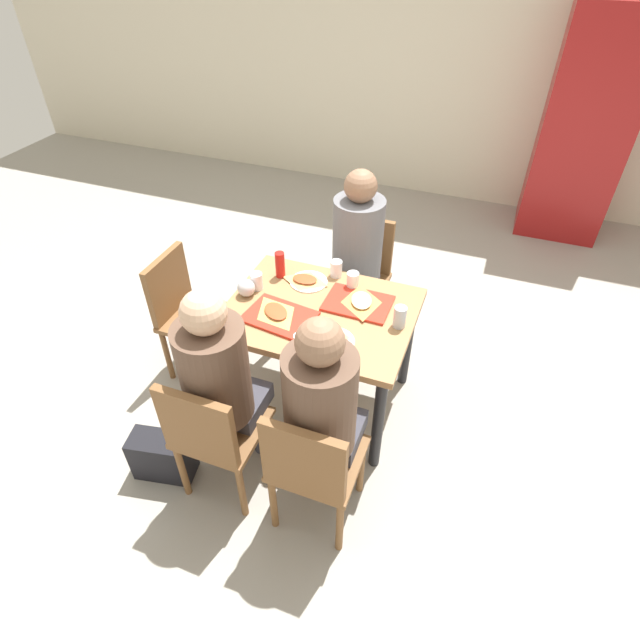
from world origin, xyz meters
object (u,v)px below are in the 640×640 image
object	(u,v)px
plastic_cup_d	(353,280)
handbag	(163,456)
soda_can	(400,317)
paper_plate_near_edge	(333,341)
chair_far_side	(360,270)
pizza_slice_d	(332,336)
chair_left_end	(186,308)
condiment_bottle	(280,265)
tray_red_near	(280,317)
person_in_brown_jacket	(323,406)
plastic_cup_b	(301,343)
pizza_slice_c	(305,280)
tray_red_far	(358,303)
paper_plate_center	(309,282)
chair_near_left	(212,432)
person_far_side	(356,249)
plastic_cup_a	(336,269)
chair_near_right	(312,465)
foil_bundle	(246,288)
pizza_slice_b	(361,301)
plastic_cup_c	(257,281)
drink_fridge	(585,127)
pizza_slice_a	(276,312)
main_table	(320,324)

from	to	relation	value
plastic_cup_d	handbag	bearing A→B (deg)	-123.83
soda_can	paper_plate_near_edge	bearing A→B (deg)	-139.68
chair_far_side	pizza_slice_d	size ratio (longest dim) A/B	4.06
plastic_cup_d	chair_left_end	bearing A→B (deg)	-165.48
paper_plate_near_edge	condiment_bottle	size ratio (longest dim) A/B	1.38
chair_far_side	tray_red_near	size ratio (longest dim) A/B	2.32
person_in_brown_jacket	plastic_cup_b	world-z (taller)	person_in_brown_jacket
pizza_slice_c	condiment_bottle	world-z (taller)	condiment_bottle
plastic_cup_d	tray_red_far	bearing A→B (deg)	-61.15
paper_plate_center	plastic_cup_b	xyz separation A→B (m)	(0.18, -0.56, 0.05)
chair_near_left	person_far_side	distance (m)	1.47
plastic_cup_a	handbag	world-z (taller)	plastic_cup_a
pizza_slice_d	person_in_brown_jacket	bearing A→B (deg)	-75.37
pizza_slice_d	plastic_cup_d	xyz separation A→B (m)	(-0.04, 0.46, 0.03)
chair_left_end	person_in_brown_jacket	distance (m)	1.34
chair_near_right	chair_far_side	distance (m)	1.58
paper_plate_near_edge	soda_can	xyz separation A→B (m)	(0.28, 0.24, 0.06)
person_in_brown_jacket	pizza_slice_c	world-z (taller)	person_in_brown_jacket
chair_left_end	condiment_bottle	world-z (taller)	condiment_bottle
chair_near_left	foil_bundle	distance (m)	0.83
chair_near_right	pizza_slice_c	bearing A→B (deg)	113.36
handbag	foil_bundle	bearing A→B (deg)	77.57
chair_near_right	pizza_slice_b	size ratio (longest dim) A/B	3.03
paper_plate_center	foil_bundle	world-z (taller)	foil_bundle
chair_left_end	plastic_cup_d	world-z (taller)	chair_left_end
chair_far_side	chair_near_left	bearing A→B (deg)	-99.28
plastic_cup_c	drink_fridge	distance (m)	3.29
plastic_cup_a	drink_fridge	xyz separation A→B (m)	(1.36, 2.51, 0.18)
pizza_slice_a	pizza_slice_b	distance (m)	0.47
paper_plate_near_edge	soda_can	size ratio (longest dim) A/B	1.80
condiment_bottle	pizza_slice_b	bearing A→B (deg)	-10.16
paper_plate_near_edge	pizza_slice_b	xyz separation A→B (m)	(0.04, 0.34, 0.02)
plastic_cup_d	drink_fridge	xyz separation A→B (m)	(1.23, 2.59, 0.18)
tray_red_far	pizza_slice_d	bearing A→B (deg)	-96.94
pizza_slice_d	plastic_cup_b	world-z (taller)	plastic_cup_b
chair_left_end	pizza_slice_d	size ratio (longest dim) A/B	4.06
tray_red_far	foil_bundle	distance (m)	0.63
tray_red_near	paper_plate_center	world-z (taller)	tray_red_near
chair_left_end	pizza_slice_c	bearing A→B (deg)	16.27
pizza_slice_c	person_in_brown_jacket	bearing A→B (deg)	-63.31
condiment_bottle	main_table	bearing A→B (deg)	-33.35
pizza_slice_b	plastic_cup_b	xyz separation A→B (m)	(-0.17, -0.46, 0.03)
chair_left_end	plastic_cup_a	distance (m)	0.98
paper_plate_near_edge	handbag	world-z (taller)	paper_plate_near_edge
main_table	chair_left_end	distance (m)	0.90
person_far_side	tray_red_far	size ratio (longest dim) A/B	3.46
tray_red_far	drink_fridge	size ratio (longest dim) A/B	0.19
main_table	foil_bundle	world-z (taller)	foil_bundle
plastic_cup_b	chair_left_end	bearing A→B (deg)	159.86
person_in_brown_jacket	condiment_bottle	world-z (taller)	person_in_brown_jacket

